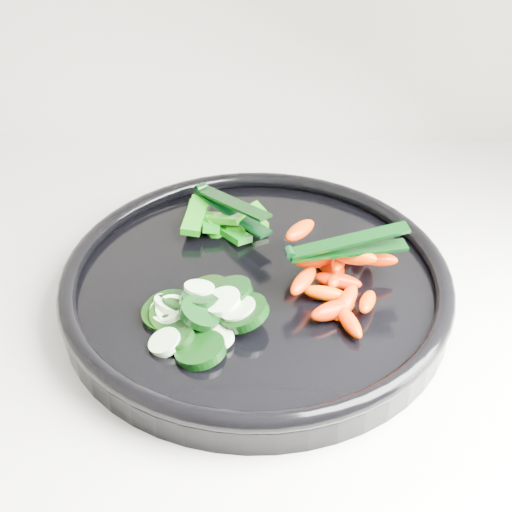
{
  "coord_description": "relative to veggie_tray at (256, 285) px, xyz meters",
  "views": [
    {
      "loc": [
        -0.58,
        1.13,
        1.39
      ],
      "look_at": [
        -0.6,
        1.66,
        0.99
      ],
      "focal_mm": 50.0,
      "sensor_mm": 36.0,
      "label": 1
    }
  ],
  "objects": [
    {
      "name": "tong_carrot",
      "position": [
        0.08,
        -0.01,
        0.05
      ],
      "size": [
        0.11,
        0.04,
        0.02
      ],
      "color": "black",
      "rests_on": "carrot_pile"
    },
    {
      "name": "veggie_tray",
      "position": [
        0.0,
        0.0,
        0.0
      ],
      "size": [
        0.42,
        0.42,
        0.04
      ],
      "color": "black",
      "rests_on": "counter"
    },
    {
      "name": "tong_pepper",
      "position": [
        -0.03,
        0.09,
        0.03
      ],
      "size": [
        0.09,
        0.09,
        0.02
      ],
      "color": "black",
      "rests_on": "pepper_pile"
    },
    {
      "name": "carrot_pile",
      "position": [
        0.08,
        -0.0,
        0.02
      ],
      "size": [
        0.11,
        0.16,
        0.05
      ],
      "color": "#FF2B00",
      "rests_on": "veggie_tray"
    },
    {
      "name": "cucumber_pile",
      "position": [
        -0.05,
        -0.05,
        0.01
      ],
      "size": [
        0.13,
        0.13,
        0.04
      ],
      "color": "black",
      "rests_on": "veggie_tray"
    },
    {
      "name": "pepper_pile",
      "position": [
        -0.04,
        0.09,
        0.01
      ],
      "size": [
        0.09,
        0.08,
        0.03
      ],
      "color": "#0C6B0A",
      "rests_on": "veggie_tray"
    }
  ]
}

